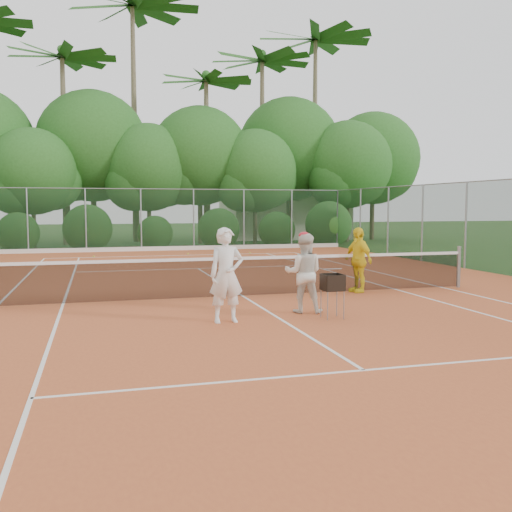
{
  "coord_description": "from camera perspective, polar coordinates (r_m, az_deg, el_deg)",
  "views": [
    {
      "loc": [
        -3.34,
        -13.1,
        2.18
      ],
      "look_at": [
        -0.02,
        -1.2,
        1.1
      ],
      "focal_mm": 40.0,
      "sensor_mm": 36.0,
      "label": 1
    }
  ],
  "objects": [
    {
      "name": "player_white",
      "position": [
        10.59,
        -2.98,
        -1.93
      ],
      "size": [
        0.66,
        0.44,
        1.77
      ],
      "primitive_type": "imported",
      "rotation": [
        0.0,
        0.0,
        0.03
      ],
      "color": "white",
      "rests_on": "clay_court"
    },
    {
      "name": "ground",
      "position": [
        13.7,
        -1.26,
        -4.16
      ],
      "size": [
        120.0,
        120.0,
        0.0
      ],
      "primitive_type": "plane",
      "color": "#244418",
      "rests_on": "ground"
    },
    {
      "name": "tropical_treeline",
      "position": [
        33.79,
        -7.52,
        9.94
      ],
      "size": [
        32.1,
        8.49,
        15.03
      ],
      "color": "brown",
      "rests_on": "ground"
    },
    {
      "name": "fence_back",
      "position": [
        28.31,
        -8.82,
        3.6
      ],
      "size": [
        18.07,
        0.07,
        3.0
      ],
      "color": "#19381E",
      "rests_on": "clay_court"
    },
    {
      "name": "stray_ball_a",
      "position": [
        25.17,
        -15.91,
        -0.04
      ],
      "size": [
        0.07,
        0.07,
        0.07
      ],
      "primitive_type": "sphere",
      "color": "#B5D531",
      "rests_on": "clay_court"
    },
    {
      "name": "stray_ball_b",
      "position": [
        25.76,
        -6.81,
        0.23
      ],
      "size": [
        0.07,
        0.07,
        0.07
      ],
      "primitive_type": "sphere",
      "color": "#C9DB33",
      "rests_on": "clay_court"
    },
    {
      "name": "clay_court",
      "position": [
        13.7,
        -1.26,
        -4.12
      ],
      "size": [
        18.0,
        36.0,
        0.02
      ],
      "primitive_type": "cube",
      "color": "#BE582B",
      "rests_on": "ground"
    },
    {
      "name": "ball_hopper",
      "position": [
        11.09,
        7.66,
        -2.72
      ],
      "size": [
        0.37,
        0.37,
        0.86
      ],
      "rotation": [
        0.0,
        0.0,
        0.37
      ],
      "color": "gray",
      "rests_on": "clay_court"
    },
    {
      "name": "player_center_grp",
      "position": [
        11.61,
        4.8,
        -1.68
      ],
      "size": [
        0.95,
        0.85,
        1.65
      ],
      "color": "silver",
      "rests_on": "clay_court"
    },
    {
      "name": "club_building",
      "position": [
        39.11,
        2.81,
        4.0
      ],
      "size": [
        8.0,
        5.0,
        3.0
      ],
      "primitive_type": "cube",
      "color": "beige",
      "rests_on": "ground"
    },
    {
      "name": "player_yellow",
      "position": [
        14.54,
        10.16,
        -0.38
      ],
      "size": [
        0.62,
        1.03,
        1.64
      ],
      "primitive_type": "imported",
      "rotation": [
        0.0,
        0.0,
        -1.33
      ],
      "color": "yellow",
      "rests_on": "clay_court"
    },
    {
      "name": "stray_ball_c",
      "position": [
        26.07,
        -0.61,
        0.32
      ],
      "size": [
        0.07,
        0.07,
        0.07
      ],
      "primitive_type": "sphere",
      "color": "#B7D230",
      "rests_on": "clay_court"
    },
    {
      "name": "court_markings",
      "position": [
        13.69,
        -1.26,
        -4.07
      ],
      "size": [
        11.03,
        23.83,
        0.01
      ],
      "color": "white",
      "rests_on": "clay_court"
    },
    {
      "name": "tennis_net",
      "position": [
        13.62,
        -1.27,
        -1.95
      ],
      "size": [
        11.97,
        0.1,
        1.1
      ],
      "color": "gray",
      "rests_on": "clay_court"
    }
  ]
}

